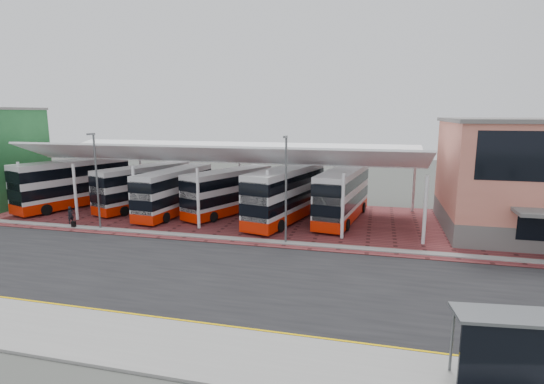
# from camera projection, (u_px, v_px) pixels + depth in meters

# --- Properties ---
(ground) EXTENTS (140.00, 140.00, 0.00)m
(ground) POSITION_uv_depth(u_px,v_px,m) (233.00, 271.00, 26.39)
(ground) COLOR #3F413C
(road) EXTENTS (120.00, 14.00, 0.02)m
(road) POSITION_uv_depth(u_px,v_px,m) (227.00, 276.00, 25.44)
(road) COLOR black
(road) RESTS_ON ground
(forecourt) EXTENTS (72.00, 16.00, 0.06)m
(forecourt) POSITION_uv_depth(u_px,v_px,m) (301.00, 221.00, 38.29)
(forecourt) COLOR maroon
(forecourt) RESTS_ON ground
(sidewalk) EXTENTS (120.00, 4.00, 0.14)m
(sidewalk) POSITION_uv_depth(u_px,v_px,m) (161.00, 345.00, 17.80)
(sidewalk) COLOR gray
(sidewalk) RESTS_ON ground
(north_kerb) EXTENTS (120.00, 0.80, 0.14)m
(north_kerb) POSITION_uv_depth(u_px,v_px,m) (260.00, 241.00, 32.29)
(north_kerb) COLOR gray
(north_kerb) RESTS_ON ground
(yellow_line_near) EXTENTS (120.00, 0.12, 0.01)m
(yellow_line_near) POSITION_uv_depth(u_px,v_px,m) (183.00, 324.00, 19.72)
(yellow_line_near) COLOR #F2BE00
(yellow_line_near) RESTS_ON road
(yellow_line_far) EXTENTS (120.00, 0.12, 0.01)m
(yellow_line_far) POSITION_uv_depth(u_px,v_px,m) (185.00, 321.00, 20.00)
(yellow_line_far) COLOR #F2BE00
(yellow_line_far) RESTS_ON road
(canopy) EXTENTS (37.00, 11.63, 7.07)m
(canopy) POSITION_uv_depth(u_px,v_px,m) (221.00, 155.00, 40.05)
(canopy) COLOR white
(canopy) RESTS_ON ground
(lamp_west) EXTENTS (0.16, 0.90, 8.07)m
(lamp_west) POSITION_uv_depth(u_px,v_px,m) (96.00, 178.00, 34.94)
(lamp_west) COLOR #585C5F
(lamp_west) RESTS_ON ground
(lamp_east) EXTENTS (0.16, 0.90, 8.07)m
(lamp_east) POSITION_uv_depth(u_px,v_px,m) (286.00, 186.00, 31.09)
(lamp_east) COLOR #585C5F
(lamp_east) RESTS_ON ground
(bus_0) EXTENTS (6.48, 11.98, 4.84)m
(bus_0) POSITION_uv_depth(u_px,v_px,m) (73.00, 184.00, 43.75)
(bus_0) COLOR silver
(bus_0) RESTS_ON forecourt
(bus_1) EXTENTS (5.89, 10.72, 4.34)m
(bus_1) POSITION_uv_depth(u_px,v_px,m) (143.00, 187.00, 43.10)
(bus_1) COLOR silver
(bus_1) RESTS_ON forecourt
(bus_2) EXTENTS (3.52, 10.66, 4.31)m
(bus_2) POSITION_uv_depth(u_px,v_px,m) (175.00, 192.00, 40.67)
(bus_2) COLOR silver
(bus_2) RESTS_ON forecourt
(bus_3) EXTENTS (6.29, 10.41, 4.25)m
(bus_3) POSITION_uv_depth(u_px,v_px,m) (229.00, 192.00, 40.77)
(bus_3) COLOR silver
(bus_3) RESTS_ON forecourt
(bus_4) EXTENTS (5.36, 11.92, 4.79)m
(bus_4) POSITION_uv_depth(u_px,v_px,m) (286.00, 195.00, 38.05)
(bus_4) COLOR silver
(bus_4) RESTS_ON forecourt
(bus_5) EXTENTS (4.17, 11.44, 4.61)m
(bus_5) POSITION_uv_depth(u_px,v_px,m) (343.00, 195.00, 38.32)
(bus_5) COLOR silver
(bus_5) RESTS_ON forecourt
(pedestrian) EXTENTS (0.55, 0.66, 1.56)m
(pedestrian) POSITION_uv_depth(u_px,v_px,m) (71.00, 215.00, 37.23)
(pedestrian) COLOR black
(pedestrian) RESTS_ON forecourt
(suitcase) EXTENTS (0.33, 0.24, 0.57)m
(suitcase) POSITION_uv_depth(u_px,v_px,m) (74.00, 224.00, 35.99)
(suitcase) COLOR black
(suitcase) RESTS_ON forecourt
(bus_shelter) EXTENTS (3.50, 1.91, 2.68)m
(bus_shelter) POSITION_uv_depth(u_px,v_px,m) (513.00, 345.00, 14.55)
(bus_shelter) COLOR black
(bus_shelter) RESTS_ON sidewalk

